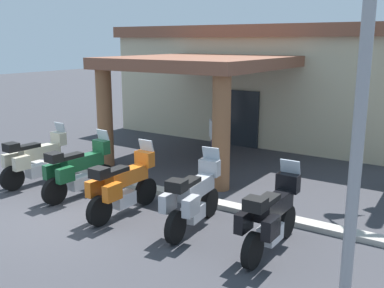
{
  "coord_description": "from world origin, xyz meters",
  "views": [
    {
      "loc": [
        7.67,
        -6.4,
        3.9
      ],
      "look_at": [
        1.31,
        3.28,
        1.2
      ],
      "focal_mm": 41.76,
      "sensor_mm": 36.0,
      "label": 1
    }
  ],
  "objects_px": {
    "motorcycle_green": "(78,170)",
    "roadside_sign": "(368,20)",
    "motel_building": "(271,80)",
    "pedestrian": "(215,135)",
    "motorcycle_cream": "(36,159)",
    "motorcycle_black": "(271,217)",
    "motorcycle_orange": "(123,185)",
    "motorcycle_silver": "(193,198)"
  },
  "relations": [
    {
      "from": "motorcycle_cream",
      "to": "motorcycle_black",
      "type": "relative_size",
      "value": 1.0
    },
    {
      "from": "motorcycle_black",
      "to": "roadside_sign",
      "type": "height_order",
      "value": "roadside_sign"
    },
    {
      "from": "motorcycle_silver",
      "to": "roadside_sign",
      "type": "height_order",
      "value": "roadside_sign"
    },
    {
      "from": "motorcycle_black",
      "to": "motorcycle_orange",
      "type": "bearing_deg",
      "value": 92.3
    },
    {
      "from": "motorcycle_cream",
      "to": "pedestrian",
      "type": "xyz_separation_m",
      "value": [
        3.18,
        4.36,
        0.29
      ]
    },
    {
      "from": "motorcycle_cream",
      "to": "motorcycle_green",
      "type": "height_order",
      "value": "same"
    },
    {
      "from": "motel_building",
      "to": "motorcycle_cream",
      "type": "bearing_deg",
      "value": -103.12
    },
    {
      "from": "pedestrian",
      "to": "motorcycle_black",
      "type": "bearing_deg",
      "value": -122.33
    },
    {
      "from": "motorcycle_green",
      "to": "motorcycle_orange",
      "type": "xyz_separation_m",
      "value": [
        1.78,
        -0.32,
        0.0
      ]
    },
    {
      "from": "motel_building",
      "to": "motorcycle_black",
      "type": "xyz_separation_m",
      "value": [
        4.6,
        -10.48,
        -1.57
      ]
    },
    {
      "from": "motorcycle_orange",
      "to": "pedestrian",
      "type": "bearing_deg",
      "value": 5.31
    },
    {
      "from": "motel_building",
      "to": "roadside_sign",
      "type": "distance_m",
      "value": 13.12
    },
    {
      "from": "motorcycle_silver",
      "to": "pedestrian",
      "type": "xyz_separation_m",
      "value": [
        -2.15,
        4.56,
        0.29
      ]
    },
    {
      "from": "roadside_sign",
      "to": "motorcycle_green",
      "type": "bearing_deg",
      "value": 171.06
    },
    {
      "from": "motel_building",
      "to": "motorcycle_orange",
      "type": "height_order",
      "value": "motel_building"
    },
    {
      "from": "motorcycle_orange",
      "to": "motorcycle_black",
      "type": "xyz_separation_m",
      "value": [
        3.55,
        0.13,
        0.0
      ]
    },
    {
      "from": "pedestrian",
      "to": "motorcycle_green",
      "type": "bearing_deg",
      "value": 179.9
    },
    {
      "from": "motel_building",
      "to": "pedestrian",
      "type": "relative_size",
      "value": 7.09
    },
    {
      "from": "motorcycle_silver",
      "to": "motorcycle_black",
      "type": "relative_size",
      "value": 1.0
    },
    {
      "from": "motorcycle_silver",
      "to": "roadside_sign",
      "type": "distance_m",
      "value": 4.96
    },
    {
      "from": "motorcycle_orange",
      "to": "pedestrian",
      "type": "height_order",
      "value": "pedestrian"
    },
    {
      "from": "motorcycle_green",
      "to": "pedestrian",
      "type": "xyz_separation_m",
      "value": [
        1.4,
        4.44,
        0.29
      ]
    },
    {
      "from": "motorcycle_cream",
      "to": "motorcycle_silver",
      "type": "distance_m",
      "value": 5.33
    },
    {
      "from": "motorcycle_orange",
      "to": "motorcycle_silver",
      "type": "xyz_separation_m",
      "value": [
        1.78,
        0.2,
        0.0
      ]
    },
    {
      "from": "motel_building",
      "to": "pedestrian",
      "type": "height_order",
      "value": "motel_building"
    },
    {
      "from": "motel_building",
      "to": "motorcycle_green",
      "type": "distance_m",
      "value": 10.43
    },
    {
      "from": "motorcycle_green",
      "to": "motel_building",
      "type": "bearing_deg",
      "value": 0.09
    },
    {
      "from": "motel_building",
      "to": "motorcycle_cream",
      "type": "relative_size",
      "value": 5.46
    },
    {
      "from": "motel_building",
      "to": "motorcycle_orange",
      "type": "bearing_deg",
      "value": -83.69
    },
    {
      "from": "motel_building",
      "to": "motorcycle_black",
      "type": "height_order",
      "value": "motel_building"
    },
    {
      "from": "pedestrian",
      "to": "motorcycle_cream",
      "type": "bearing_deg",
      "value": 161.31
    },
    {
      "from": "pedestrian",
      "to": "motel_building",
      "type": "bearing_deg",
      "value": 24.0
    },
    {
      "from": "motorcycle_orange",
      "to": "roadside_sign",
      "type": "bearing_deg",
      "value": -97.7
    },
    {
      "from": "motorcycle_green",
      "to": "roadside_sign",
      "type": "xyz_separation_m",
      "value": [
        6.95,
        -1.09,
        3.47
      ]
    },
    {
      "from": "motorcycle_green",
      "to": "motorcycle_orange",
      "type": "height_order",
      "value": "same"
    },
    {
      "from": "motorcycle_green",
      "to": "motorcycle_silver",
      "type": "bearing_deg",
      "value": -87.8
    },
    {
      "from": "motorcycle_green",
      "to": "roadside_sign",
      "type": "relative_size",
      "value": 0.36
    },
    {
      "from": "motel_building",
      "to": "motorcycle_cream",
      "type": "distance_m",
      "value": 10.62
    },
    {
      "from": "motorcycle_cream",
      "to": "motorcycle_orange",
      "type": "relative_size",
      "value": 1.0
    },
    {
      "from": "motorcycle_black",
      "to": "pedestrian",
      "type": "height_order",
      "value": "pedestrian"
    },
    {
      "from": "motel_building",
      "to": "motorcycle_cream",
      "type": "height_order",
      "value": "motel_building"
    },
    {
      "from": "motel_building",
      "to": "motorcycle_silver",
      "type": "height_order",
      "value": "motel_building"
    }
  ]
}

